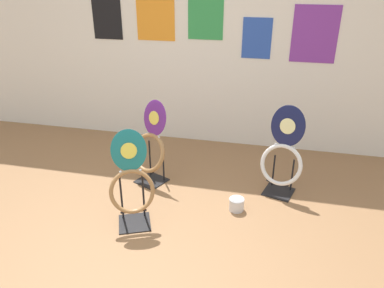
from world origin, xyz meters
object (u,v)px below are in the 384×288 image
at_px(toilet_seat_display_teal_sax, 131,184).
at_px(paint_can, 237,204).
at_px(toilet_seat_display_navy_moon, 283,156).
at_px(toilet_seat_display_purple_note, 150,147).

xyz_separation_m(toilet_seat_display_teal_sax, paint_can, (0.87, 0.41, -0.34)).
bearing_deg(toilet_seat_display_navy_moon, toilet_seat_display_teal_sax, -147.09).
distance_m(toilet_seat_display_navy_moon, paint_can, 0.66).
xyz_separation_m(toilet_seat_display_navy_moon, paint_can, (-0.39, -0.41, -0.35)).
relative_size(toilet_seat_display_teal_sax, paint_can, 6.10).
distance_m(toilet_seat_display_purple_note, paint_can, 1.06).
relative_size(toilet_seat_display_purple_note, toilet_seat_display_navy_moon, 0.97).
bearing_deg(toilet_seat_display_purple_note, paint_can, -19.00).
height_order(toilet_seat_display_teal_sax, toilet_seat_display_purple_note, toilet_seat_display_purple_note).
bearing_deg(toilet_seat_display_teal_sax, toilet_seat_display_navy_moon, 32.91).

